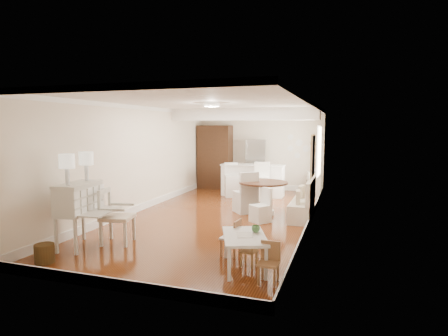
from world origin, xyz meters
The scene contains 20 objects.
room centered at (0.04, 0.32, 1.98)m, with size 9.00×9.04×2.82m.
secretary_bureau centered at (-1.70, -3.06, 0.61)m, with size 0.95×0.97×1.22m, color beige.
gustavian_armchair centered at (-1.16, -2.63, 0.53)m, with size 0.61×0.61×1.06m, color silver.
wicker_basket centered at (-1.69, -3.94, 0.16)m, with size 0.31×0.31×0.31m, color #473116.
kids_table centered at (1.51, -3.13, 0.27)m, with size 0.65×1.08×0.54m, color white.
kids_chair_a centered at (1.55, -3.01, 0.25)m, with size 0.24×0.24×0.50m, color #A27B4A.
kids_chair_b centered at (1.12, -2.61, 0.33)m, with size 0.31×0.31×0.65m, color #A16E49.
kids_chair_c centered at (1.99, -3.58, 0.30)m, with size 0.29×0.29×0.60m, color #9E6F47.
banquette centered at (1.99, 0.50, 0.49)m, with size 0.52×1.60×0.98m, color silver.
dining_table centered at (0.99, 0.61, 0.42)m, with size 1.24×1.24×0.85m, color #432315.
slip_chair_near centered at (1.10, -0.19, 0.41)m, with size 0.39×0.40×0.81m, color white.
slip_chair_far centered at (0.50, 0.70, 0.55)m, with size 0.52×0.54×1.09m, color silver.
breakfast_counter centered at (0.10, 3.10, 0.52)m, with size 2.05×0.65×1.03m, color white.
bar_stool_left centered at (-0.50, 2.72, 0.55)m, with size 0.44×0.44×1.09m, color white.
bar_stool_right centered at (0.54, 2.43, 0.58)m, with size 0.47×0.47×1.17m, color white.
pantry_cabinet centered at (-1.60, 4.18, 1.15)m, with size 1.20×0.60×2.30m, color #381E11.
fridge centered at (0.30, 4.15, 0.90)m, with size 0.75×0.65×1.80m, color silver.
sideboard centered at (2.00, 3.57, 0.39)m, with size 0.37×0.83×0.79m, color silver.
pencil_cup centered at (1.64, -2.90, 0.59)m, with size 0.14×0.14×0.11m, color #549054.
branch_vase centered at (2.02, 3.56, 0.88)m, with size 0.17×0.17×0.17m, color silver.
Camera 1 is at (3.01, -8.69, 2.23)m, focal length 30.00 mm.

